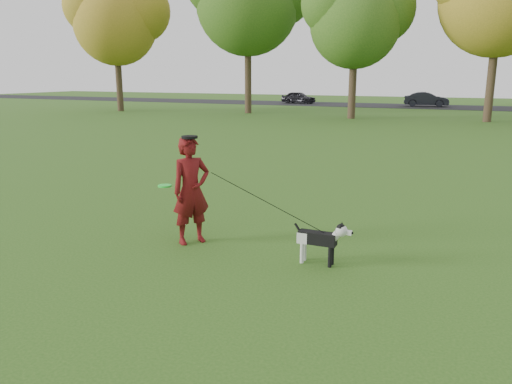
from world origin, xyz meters
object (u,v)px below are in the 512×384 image
at_px(man, 191,191).
at_px(dog, 322,238).
at_px(car_left, 299,97).
at_px(car_mid, 426,99).

bearing_deg(man, dog, -57.56).
height_order(car_left, car_mid, car_mid).
relative_size(dog, car_left, 0.27).
xyz_separation_m(man, dog, (2.29, -0.10, -0.48)).
bearing_deg(man, car_mid, 34.93).
distance_m(car_left, car_mid, 11.83).
bearing_deg(car_mid, man, 174.21).
height_order(man, car_left, man).
xyz_separation_m(car_left, car_mid, (11.83, 0.00, 0.05)).
distance_m(man, car_mid, 39.70).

